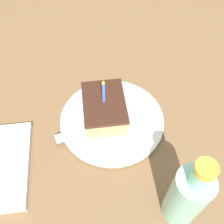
% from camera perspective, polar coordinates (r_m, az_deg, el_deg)
% --- Properties ---
extents(ground_plane, '(2.40, 2.40, 0.04)m').
position_cam_1_polar(ground_plane, '(0.71, -0.86, -1.44)').
color(ground_plane, brown).
rests_on(ground_plane, ground).
extents(plate, '(0.26, 0.26, 0.02)m').
position_cam_1_polar(plate, '(0.67, -0.00, -1.78)').
color(plate, white).
rests_on(plate, ground_plane).
extents(cake_slice, '(0.10, 0.14, 0.13)m').
position_cam_1_polar(cake_slice, '(0.65, -1.70, 0.86)').
color(cake_slice, tan).
rests_on(cake_slice, plate).
extents(fork, '(0.19, 0.07, 0.00)m').
position_cam_1_polar(fork, '(0.65, -5.14, -3.62)').
color(fork, '#B2B2B7').
rests_on(fork, plate).
extents(bottle, '(0.07, 0.07, 0.21)m').
position_cam_1_polar(bottle, '(0.52, 15.99, -17.17)').
color(bottle, '#8CD1B2').
rests_on(bottle, ground_plane).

